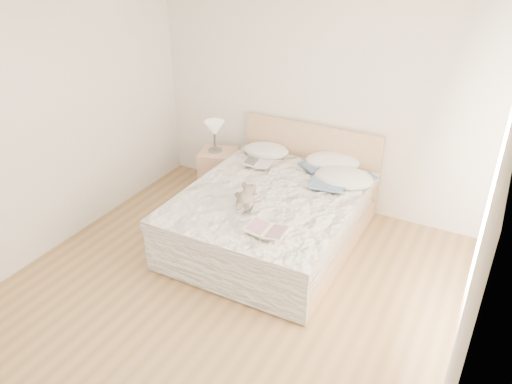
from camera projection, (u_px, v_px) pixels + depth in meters
floor at (216, 303)px, 4.56m from camera, size 4.00×4.50×0.00m
wall_back at (316, 94)px, 5.65m from camera, size 4.00×0.02×2.70m
wall_left at (31, 127)px, 4.73m from camera, size 0.02×4.50×2.70m
wall_right at (481, 238)px, 3.09m from camera, size 0.02×4.50×2.70m
window at (488, 202)px, 3.28m from camera, size 0.02×1.30×1.10m
bed at (273, 215)px, 5.33m from camera, size 1.72×2.14×1.00m
nightstand at (219, 172)px, 6.31m from camera, size 0.55×0.52×0.56m
table_lamp at (214, 130)px, 6.05m from camera, size 0.29×0.29×0.39m
pillow_left at (266, 151)px, 6.00m from camera, size 0.61×0.47×0.16m
pillow_middle at (333, 162)px, 5.73m from camera, size 0.73×0.60×0.19m
pillow_right at (344, 178)px, 5.37m from camera, size 0.68×0.50×0.19m
blouse at (330, 179)px, 5.37m from camera, size 0.69×0.72×0.02m
photo_book at (258, 164)px, 5.71m from camera, size 0.38×0.29×0.03m
childrens_book at (267, 230)px, 4.48m from camera, size 0.40×0.28×0.03m
teddy_bear at (245, 203)px, 4.87m from camera, size 0.30×0.35×0.16m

